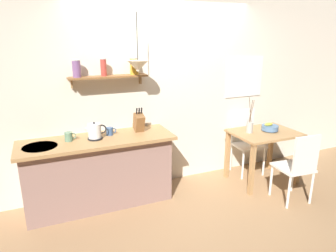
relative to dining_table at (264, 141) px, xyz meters
name	(u,v)px	position (x,y,z in m)	size (l,w,h in m)	color
ground_plane	(182,199)	(-1.31, -0.04, -0.62)	(14.00, 14.00, 0.00)	#A87F56
back_wall	(177,89)	(-1.10, 0.61, 0.73)	(6.80, 0.11, 2.70)	silver
kitchen_counter	(99,171)	(-2.31, 0.27, -0.17)	(1.83, 0.63, 0.88)	gray
wall_shelf	(110,71)	(-2.06, 0.45, 1.03)	(0.96, 0.20, 0.34)	brown
dining_table	(264,141)	(0.00, 0.00, 0.00)	(0.92, 0.68, 0.76)	tan
dining_chair_near	(298,165)	(-0.01, -0.67, -0.10)	(0.44, 0.44, 0.94)	white
dining_chair_far	(246,138)	(-0.03, 0.38, -0.08)	(0.45, 0.42, 0.98)	white
fruit_bowl	(270,128)	(0.09, 0.01, 0.19)	(0.23, 0.23, 0.13)	#51759E
twig_vase	(250,127)	(-0.22, 0.06, 0.22)	(0.09, 0.09, 0.51)	#B7B2A8
electric_kettle	(95,132)	(-2.33, 0.25, 0.36)	(0.26, 0.18, 0.21)	black
knife_block	(139,122)	(-1.76, 0.33, 0.39)	(0.11, 0.20, 0.32)	brown
coffee_mug_by_sink	(69,137)	(-2.62, 0.30, 0.32)	(0.13, 0.09, 0.11)	slate
coffee_mug_spare	(110,131)	(-2.13, 0.34, 0.31)	(0.13, 0.09, 0.10)	#3D5B89
pendant_lamp	(138,66)	(-1.78, 0.24, 1.10)	(0.26, 0.26, 0.67)	black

